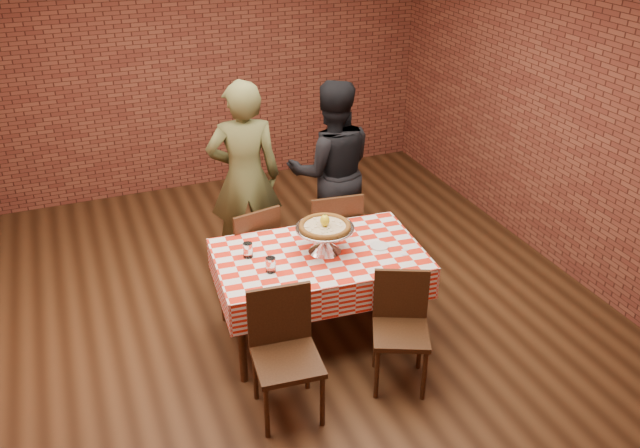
{
  "coord_description": "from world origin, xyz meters",
  "views": [
    {
      "loc": [
        -1.39,
        -4.35,
        3.4
      ],
      "look_at": [
        0.29,
        -0.13,
        0.94
      ],
      "focal_mm": 37.25,
      "sensor_mm": 36.0,
      "label": 1
    }
  ],
  "objects_px": {
    "chair_near_left": "(287,360)",
    "diner_black": "(332,171)",
    "condiment_caddy": "(319,227)",
    "chair_near_right": "(401,335)",
    "pizza_stand": "(325,239)",
    "pizza": "(325,227)",
    "diner_olive": "(245,178)",
    "water_glass_left": "(271,265)",
    "water_glass_right": "(248,250)",
    "table": "(319,294)",
    "chair_far_right": "(330,234)",
    "chair_far_left": "(248,250)"
  },
  "relations": [
    {
      "from": "water_glass_left",
      "to": "pizza_stand",
      "type": "bearing_deg",
      "value": 15.53
    },
    {
      "from": "chair_near_left",
      "to": "chair_near_right",
      "type": "height_order",
      "value": "chair_near_left"
    },
    {
      "from": "diner_olive",
      "to": "water_glass_left",
      "type": "bearing_deg",
      "value": 91.43
    },
    {
      "from": "pizza_stand",
      "to": "chair_near_left",
      "type": "xyz_separation_m",
      "value": [
        -0.59,
        -0.78,
        -0.4
      ]
    },
    {
      "from": "chair_near_left",
      "to": "diner_black",
      "type": "bearing_deg",
      "value": 65.22
    },
    {
      "from": "diner_olive",
      "to": "chair_far_right",
      "type": "bearing_deg",
      "value": 149.28
    },
    {
      "from": "table",
      "to": "diner_olive",
      "type": "bearing_deg",
      "value": 100.46
    },
    {
      "from": "water_glass_right",
      "to": "diner_black",
      "type": "relative_size",
      "value": 0.07
    },
    {
      "from": "water_glass_right",
      "to": "diner_olive",
      "type": "xyz_separation_m",
      "value": [
        0.3,
        1.09,
        0.09
      ]
    },
    {
      "from": "water_glass_left",
      "to": "chair_near_left",
      "type": "height_order",
      "value": "chair_near_left"
    },
    {
      "from": "pizza_stand",
      "to": "chair_near_left",
      "type": "height_order",
      "value": "pizza_stand"
    },
    {
      "from": "condiment_caddy",
      "to": "chair_far_right",
      "type": "relative_size",
      "value": 0.14
    },
    {
      "from": "water_glass_left",
      "to": "water_glass_right",
      "type": "relative_size",
      "value": 1.0
    },
    {
      "from": "pizza",
      "to": "diner_olive",
      "type": "xyz_separation_m",
      "value": [
        -0.28,
        1.23,
        -0.06
      ]
    },
    {
      "from": "chair_near_right",
      "to": "chair_near_left",
      "type": "bearing_deg",
      "value": -156.78
    },
    {
      "from": "condiment_caddy",
      "to": "chair_near_left",
      "type": "xyz_separation_m",
      "value": [
        -0.65,
        -1.05,
        -0.36
      ]
    },
    {
      "from": "condiment_caddy",
      "to": "pizza",
      "type": "bearing_deg",
      "value": -76.54
    },
    {
      "from": "chair_near_right",
      "to": "table",
      "type": "bearing_deg",
      "value": 136.45
    },
    {
      "from": "table",
      "to": "condiment_caddy",
      "type": "distance_m",
      "value": 0.54
    },
    {
      "from": "chair_near_left",
      "to": "chair_near_right",
      "type": "distance_m",
      "value": 0.86
    },
    {
      "from": "water_glass_right",
      "to": "diner_olive",
      "type": "relative_size",
      "value": 0.06
    },
    {
      "from": "diner_black",
      "to": "table",
      "type": "bearing_deg",
      "value": 75.98
    },
    {
      "from": "pizza_stand",
      "to": "diner_olive",
      "type": "bearing_deg",
      "value": 103.06
    },
    {
      "from": "pizza",
      "to": "chair_far_left",
      "type": "bearing_deg",
      "value": 119.67
    },
    {
      "from": "chair_far_right",
      "to": "table",
      "type": "bearing_deg",
      "value": 67.77
    },
    {
      "from": "chair_far_left",
      "to": "diner_black",
      "type": "xyz_separation_m",
      "value": [
        0.96,
        0.42,
        0.42
      ]
    },
    {
      "from": "pizza_stand",
      "to": "table",
      "type": "bearing_deg",
      "value": -162.28
    },
    {
      "from": "water_glass_left",
      "to": "chair_far_right",
      "type": "distance_m",
      "value": 1.22
    },
    {
      "from": "water_glass_left",
      "to": "chair_near_right",
      "type": "bearing_deg",
      "value": -41.72
    },
    {
      "from": "table",
      "to": "diner_black",
      "type": "relative_size",
      "value": 0.91
    },
    {
      "from": "condiment_caddy",
      "to": "water_glass_left",
      "type": "bearing_deg",
      "value": -117.8
    },
    {
      "from": "table",
      "to": "chair_far_left",
      "type": "distance_m",
      "value": 0.84
    },
    {
      "from": "pizza_stand",
      "to": "water_glass_right",
      "type": "relative_size",
      "value": 3.92
    },
    {
      "from": "condiment_caddy",
      "to": "chair_far_right",
      "type": "bearing_deg",
      "value": 82.78
    },
    {
      "from": "chair_near_left",
      "to": "diner_olive",
      "type": "distance_m",
      "value": 2.08
    },
    {
      "from": "pizza",
      "to": "chair_far_right",
      "type": "bearing_deg",
      "value": 63.99
    },
    {
      "from": "chair_far_left",
      "to": "chair_far_right",
      "type": "distance_m",
      "value": 0.76
    },
    {
      "from": "condiment_caddy",
      "to": "table",
      "type": "bearing_deg",
      "value": -85.96
    },
    {
      "from": "diner_black",
      "to": "diner_olive",
      "type": "bearing_deg",
      "value": 8.15
    },
    {
      "from": "condiment_caddy",
      "to": "chair_near_right",
      "type": "height_order",
      "value": "condiment_caddy"
    },
    {
      "from": "table",
      "to": "condiment_caddy",
      "type": "xyz_separation_m",
      "value": [
        0.11,
        0.28,
        0.45
      ]
    },
    {
      "from": "water_glass_right",
      "to": "condiment_caddy",
      "type": "distance_m",
      "value": 0.65
    },
    {
      "from": "chair_near_left",
      "to": "diner_olive",
      "type": "bearing_deg",
      "value": 86.76
    },
    {
      "from": "table",
      "to": "chair_far_right",
      "type": "xyz_separation_m",
      "value": [
        0.39,
        0.71,
        0.1
      ]
    },
    {
      "from": "chair_far_left",
      "to": "condiment_caddy",
      "type": "bearing_deg",
      "value": 123.8
    },
    {
      "from": "condiment_caddy",
      "to": "diner_black",
      "type": "xyz_separation_m",
      "value": [
        0.48,
        0.89,
        0.05
      ]
    },
    {
      "from": "chair_far_right",
      "to": "chair_near_right",
      "type": "bearing_deg",
      "value": 93.83
    },
    {
      "from": "condiment_caddy",
      "to": "chair_near_right",
      "type": "relative_size",
      "value": 0.15
    },
    {
      "from": "table",
      "to": "condiment_caddy",
      "type": "height_order",
      "value": "condiment_caddy"
    },
    {
      "from": "pizza",
      "to": "chair_far_left",
      "type": "height_order",
      "value": "pizza"
    }
  ]
}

